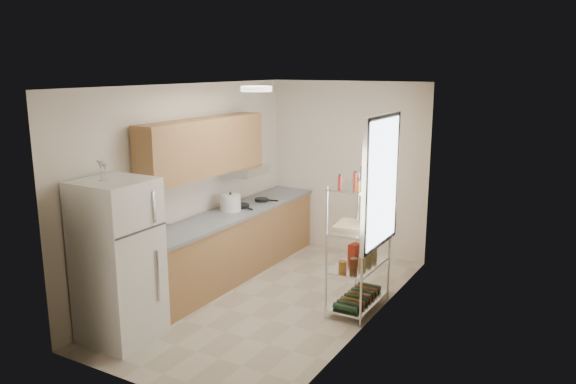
# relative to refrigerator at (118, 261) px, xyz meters

# --- Properties ---
(room) EXTENTS (2.52, 4.42, 2.62)m
(room) POSITION_rel_refrigerator_xyz_m (0.87, 1.61, 0.45)
(room) COLOR beige
(room) RESTS_ON ground
(counter_run) EXTENTS (0.63, 3.51, 0.90)m
(counter_run) POSITION_rel_refrigerator_xyz_m (-0.05, 2.05, -0.40)
(counter_run) COLOR #9F7344
(counter_run) RESTS_ON ground
(upper_cabinets) EXTENTS (0.33, 2.20, 0.72)m
(upper_cabinets) POSITION_rel_refrigerator_xyz_m (-0.18, 1.71, 0.96)
(upper_cabinets) COLOR #9F7344
(upper_cabinets) RESTS_ON room
(range_hood) EXTENTS (0.50, 0.60, 0.12)m
(range_hood) POSITION_rel_refrigerator_xyz_m (-0.13, 2.51, 0.54)
(range_hood) COLOR #B7BABC
(range_hood) RESTS_ON room
(window) EXTENTS (0.06, 1.00, 1.46)m
(window) POSITION_rel_refrigerator_xyz_m (2.10, 1.96, 0.70)
(window) COLOR white
(window) RESTS_ON room
(bakers_rack) EXTENTS (0.45, 0.90, 1.73)m
(bakers_rack) POSITION_rel_refrigerator_xyz_m (1.88, 1.90, 0.26)
(bakers_rack) COLOR silver
(bakers_rack) RESTS_ON ground
(ceiling_dome) EXTENTS (0.34, 0.34, 0.05)m
(ceiling_dome) POSITION_rel_refrigerator_xyz_m (0.87, 1.31, 1.72)
(ceiling_dome) COLOR white
(ceiling_dome) RESTS_ON room
(refrigerator) EXTENTS (0.70, 0.70, 1.71)m
(refrigerator) POSITION_rel_refrigerator_xyz_m (0.00, 0.00, 0.00)
(refrigerator) COLOR white
(refrigerator) RESTS_ON ground
(wine_glass_a) EXTENTS (0.08, 0.08, 0.21)m
(wine_glass_a) POSITION_rel_refrigerator_xyz_m (-0.05, -0.09, 0.96)
(wine_glass_a) COLOR silver
(wine_glass_a) RESTS_ON refrigerator
(wine_glass_b) EXTENTS (0.06, 0.06, 0.18)m
(wine_glass_b) POSITION_rel_refrigerator_xyz_m (-0.02, -0.07, 0.94)
(wine_glass_b) COLOR silver
(wine_glass_b) RESTS_ON refrigerator
(rice_cooker) EXTENTS (0.28, 0.28, 0.22)m
(rice_cooker) POSITION_rel_refrigerator_xyz_m (-0.08, 2.10, 0.16)
(rice_cooker) COLOR silver
(rice_cooker) RESTS_ON counter_run
(frying_pan_large) EXTENTS (0.32, 0.32, 0.04)m
(frying_pan_large) POSITION_rel_refrigerator_xyz_m (-0.07, 2.33, 0.07)
(frying_pan_large) COLOR black
(frying_pan_large) RESTS_ON counter_run
(frying_pan_small) EXTENTS (0.23, 0.23, 0.04)m
(frying_pan_small) POSITION_rel_refrigerator_xyz_m (-0.02, 2.78, 0.07)
(frying_pan_small) COLOR black
(frying_pan_small) RESTS_ON counter_run
(cutting_board) EXTENTS (0.40, 0.48, 0.03)m
(cutting_board) POSITION_rel_refrigerator_xyz_m (1.78, 1.87, 0.17)
(cutting_board) COLOR tan
(cutting_board) RESTS_ON bakers_rack
(espresso_machine) EXTENTS (0.19, 0.24, 0.26)m
(espresso_machine) POSITION_rel_refrigerator_xyz_m (2.00, 2.05, 0.29)
(espresso_machine) COLOR black
(espresso_machine) RESTS_ON bakers_rack
(storage_bag) EXTENTS (0.12, 0.15, 0.16)m
(storage_bag) POSITION_rel_refrigerator_xyz_m (1.73, 2.10, -0.21)
(storage_bag) COLOR maroon
(storage_bag) RESTS_ON bakers_rack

